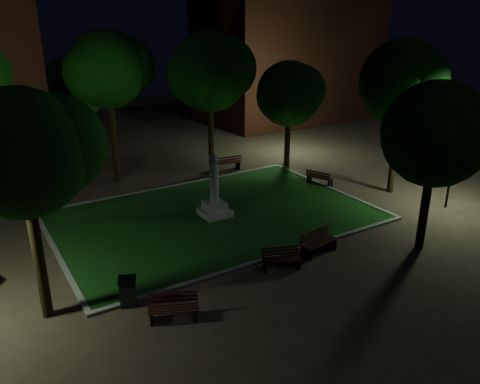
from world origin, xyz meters
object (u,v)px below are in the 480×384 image
(monument, at_px, (214,199))
(trash_bin, at_px, (128,292))
(bench_near_left, at_px, (281,259))
(bench_far_side, at_px, (227,163))
(bench_right_side, at_px, (319,178))
(bench_west_near, at_px, (173,308))
(bench_near_right, at_px, (318,243))

(monument, bearing_deg, trash_bin, -140.38)
(monument, height_order, trash_bin, monument)
(bench_near_left, relative_size, bench_far_side, 0.87)
(bench_far_side, bearing_deg, bench_right_side, 128.15)
(bench_near_left, bearing_deg, bench_right_side, 61.59)
(monument, distance_m, trash_bin, 8.11)
(bench_west_near, bearing_deg, bench_far_side, 77.84)
(bench_right_side, distance_m, bench_far_side, 6.22)
(bench_near_right, distance_m, trash_bin, 8.11)
(bench_near_right, height_order, bench_west_near, bench_near_right)
(bench_near_left, xyz_separation_m, trash_bin, (-6.00, 0.72, 0.12))
(bench_near_right, relative_size, bench_far_side, 0.96)
(monument, relative_size, bench_near_right, 1.77)
(bench_near_right, xyz_separation_m, bench_far_side, (2.46, 11.81, 0.02))
(bench_near_left, xyz_separation_m, bench_right_side, (7.81, 6.75, 0.01))
(bench_west_near, distance_m, bench_far_side, 16.08)
(monument, xyz_separation_m, bench_far_side, (4.32, 6.18, -0.49))
(bench_right_side, distance_m, trash_bin, 15.07)
(bench_near_left, height_order, bench_right_side, bench_right_side)
(bench_near_left, bearing_deg, bench_far_side, 90.02)
(trash_bin, bearing_deg, bench_near_left, -6.83)
(bench_far_side, relative_size, trash_bin, 1.82)
(bench_west_near, xyz_separation_m, trash_bin, (-0.98, 1.57, 0.10))
(monument, distance_m, bench_near_right, 5.95)
(monument, xyz_separation_m, bench_right_side, (7.57, 0.87, -0.54))
(trash_bin, bearing_deg, bench_near_right, -3.27)
(trash_bin, bearing_deg, bench_right_side, 23.61)
(bench_west_near, xyz_separation_m, bench_right_side, (12.83, 7.61, -0.01))
(bench_far_side, height_order, trash_bin, trash_bin)
(bench_near_right, distance_m, bench_far_side, 12.06)
(bench_right_side, relative_size, bench_far_side, 0.90)
(bench_near_left, relative_size, bench_west_near, 0.95)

